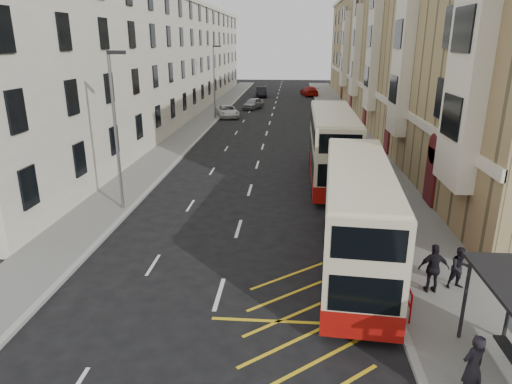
# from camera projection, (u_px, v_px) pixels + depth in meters

# --- Properties ---
(ground) EXTENTS (200.00, 200.00, 0.00)m
(ground) POSITION_uv_depth(u_px,v_px,m) (196.00, 371.00, 12.43)
(ground) COLOR black
(ground) RESTS_ON ground
(pavement_right) EXTENTS (4.00, 120.00, 0.15)m
(pavement_right) POSITION_uv_depth(u_px,v_px,m) (355.00, 142.00, 40.20)
(pavement_right) COLOR slate
(pavement_right) RESTS_ON ground
(pavement_left) EXTENTS (3.00, 120.00, 0.15)m
(pavement_left) POSITION_uv_depth(u_px,v_px,m) (182.00, 140.00, 41.36)
(pavement_left) COLOR slate
(pavement_left) RESTS_ON ground
(kerb_right) EXTENTS (0.25, 120.00, 0.15)m
(kerb_right) POSITION_uv_depth(u_px,v_px,m) (332.00, 142.00, 40.35)
(kerb_right) COLOR #989993
(kerb_right) RESTS_ON ground
(kerb_left) EXTENTS (0.25, 120.00, 0.15)m
(kerb_left) POSITION_uv_depth(u_px,v_px,m) (198.00, 140.00, 41.24)
(kerb_left) COLOR #989993
(kerb_left) RESTS_ON ground
(road_markings) EXTENTS (10.00, 110.00, 0.01)m
(road_markings) POSITION_uv_depth(u_px,v_px,m) (272.00, 116.00, 55.02)
(road_markings) COLOR silver
(road_markings) RESTS_ON ground
(terrace_right) EXTENTS (10.75, 79.00, 15.25)m
(terrace_right) POSITION_uv_depth(u_px,v_px,m) (403.00, 51.00, 51.90)
(terrace_right) COLOR tan
(terrace_right) RESTS_ON ground
(terrace_left) EXTENTS (9.18, 79.00, 13.25)m
(terrace_left) POSITION_uv_depth(u_px,v_px,m) (160.00, 59.00, 54.44)
(terrace_left) COLOR #EDE7CF
(terrace_left) RESTS_ON ground
(guard_railing) EXTENTS (0.06, 6.56, 1.01)m
(guard_railing) POSITION_uv_depth(u_px,v_px,m) (390.00, 257.00, 17.13)
(guard_railing) COLOR #B50107
(guard_railing) RESTS_ON pavement_right
(street_lamp_near) EXTENTS (0.93, 0.18, 8.00)m
(street_lamp_near) POSITION_uv_depth(u_px,v_px,m) (116.00, 124.00, 22.80)
(street_lamp_near) COLOR slate
(street_lamp_near) RESTS_ON pavement_left
(street_lamp_far) EXTENTS (0.93, 0.18, 8.00)m
(street_lamp_far) POSITION_uv_depth(u_px,v_px,m) (215.00, 78.00, 51.20)
(street_lamp_far) COLOR slate
(street_lamp_far) RESTS_ON pavement_left
(double_decker_front) EXTENTS (3.24, 10.60, 4.17)m
(double_decker_front) POSITION_uv_depth(u_px,v_px,m) (356.00, 217.00, 17.52)
(double_decker_front) COLOR beige
(double_decker_front) RESTS_ON ground
(double_decker_rear) EXTENTS (2.74, 11.23, 4.46)m
(double_decker_rear) POSITION_uv_depth(u_px,v_px,m) (332.00, 146.00, 28.78)
(double_decker_rear) COLOR beige
(double_decker_rear) RESTS_ON ground
(pedestrian_near) EXTENTS (0.77, 0.65, 1.78)m
(pedestrian_near) POSITION_uv_depth(u_px,v_px,m) (473.00, 367.00, 11.05)
(pedestrian_near) COLOR black
(pedestrian_near) RESTS_ON pavement_right
(pedestrian_mid) EXTENTS (0.86, 0.73, 1.57)m
(pedestrian_mid) POSITION_uv_depth(u_px,v_px,m) (460.00, 268.00, 16.10)
(pedestrian_mid) COLOR black
(pedestrian_mid) RESTS_ON pavement_right
(pedestrian_far) EXTENTS (1.07, 0.47, 1.81)m
(pedestrian_far) POSITION_uv_depth(u_px,v_px,m) (434.00, 268.00, 15.82)
(pedestrian_far) COLOR black
(pedestrian_far) RESTS_ON pavement_right
(white_van) EXTENTS (3.62, 5.42, 1.38)m
(white_van) POSITION_uv_depth(u_px,v_px,m) (227.00, 111.00, 53.85)
(white_van) COLOR silver
(white_van) RESTS_ON ground
(car_silver) EXTENTS (3.14, 4.59, 1.45)m
(car_silver) POSITION_uv_depth(u_px,v_px,m) (253.00, 103.00, 60.44)
(car_silver) COLOR #93979B
(car_silver) RESTS_ON ground
(car_dark) EXTENTS (2.17, 4.86, 1.55)m
(car_dark) POSITION_uv_depth(u_px,v_px,m) (261.00, 92.00, 73.87)
(car_dark) COLOR black
(car_dark) RESTS_ON ground
(car_red) EXTENTS (3.12, 5.67, 1.55)m
(car_red) POSITION_uv_depth(u_px,v_px,m) (309.00, 91.00, 75.10)
(car_red) COLOR #9D1008
(car_red) RESTS_ON ground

